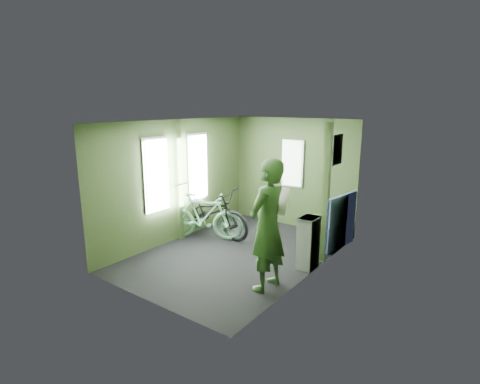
# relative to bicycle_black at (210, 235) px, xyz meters

# --- Properties ---
(room) EXTENTS (4.00, 4.02, 2.31)m
(room) POSITION_rel_bicycle_black_xyz_m (0.97, -0.42, 1.44)
(room) COLOR black
(room) RESTS_ON ground
(bicycle_black) EXTENTS (1.88, 0.79, 1.06)m
(bicycle_black) POSITION_rel_bicycle_black_xyz_m (0.00, 0.00, 0.00)
(bicycle_black) COLOR black
(bicycle_black) RESTS_ON ground
(bicycle_mint) EXTENTS (1.64, 1.12, 0.98)m
(bicycle_mint) POSITION_rel_bicycle_black_xyz_m (0.05, -0.25, 0.00)
(bicycle_mint) COLOR #73BA8B
(bicycle_mint) RESTS_ON ground
(passenger) EXTENTS (0.48, 0.73, 1.87)m
(passenger) POSITION_rel_bicycle_black_xyz_m (2.09, -1.20, 0.94)
(passenger) COLOR #3C6034
(passenger) RESTS_ON ground
(waste_box) EXTENTS (0.25, 0.35, 0.84)m
(waste_box) POSITION_rel_bicycle_black_xyz_m (2.26, -0.24, 0.42)
(waste_box) COLOR slate
(waste_box) RESTS_ON ground
(bench_seat) EXTENTS (0.64, 1.00, 0.99)m
(bench_seat) POSITION_rel_bicycle_black_xyz_m (2.15, 0.93, 0.29)
(bench_seat) COLOR navy
(bench_seat) RESTS_ON ground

